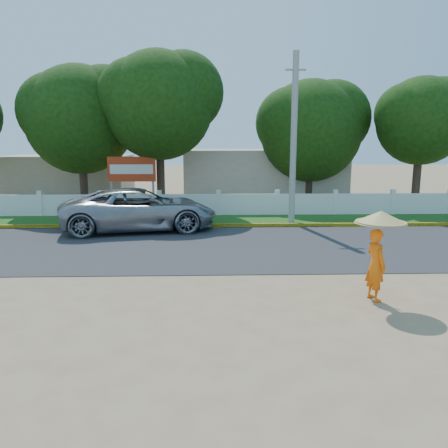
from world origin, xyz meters
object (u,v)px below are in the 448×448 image
Objects in this scene: monk_with_parasol at (378,243)px; vehicle at (140,209)px; utility_pole at (294,140)px; billboard at (132,172)px.

vehicle is at bearing 128.96° from monk_with_parasol.
utility_pole is 7.50m from vehicle.
monk_with_parasol is at bearing -88.97° from utility_pole.
vehicle is at bearing -168.10° from utility_pole.
billboard reaches higher than vehicle.
billboard is at bearing 3.61° from vehicle.
utility_pole is at bearing -22.68° from billboard.
utility_pole is 3.52× the size of monk_with_parasol.
billboard is (-8.07, 13.31, 0.73)m from monk_with_parasol.
vehicle is at bearing -76.57° from billboard.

